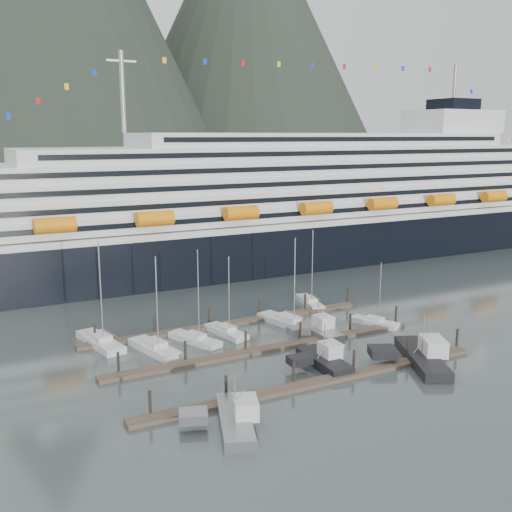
% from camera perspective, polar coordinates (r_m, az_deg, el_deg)
% --- Properties ---
extents(ground, '(1600.00, 1600.00, 0.00)m').
position_cam_1_polar(ground, '(85.52, 5.12, -9.03)').
color(ground, '#4F5D5B').
rests_on(ground, ground).
extents(cruise_ship, '(210.00, 30.40, 50.30)m').
position_cam_1_polar(cruise_ship, '(143.76, 3.50, 4.31)').
color(cruise_ship, black).
rests_on(cruise_ship, ground).
extents(dock_near, '(48.18, 2.28, 3.20)m').
position_cam_1_polar(dock_near, '(75.17, 6.06, -11.77)').
color(dock_near, '#45382C').
rests_on(dock_near, ground).
extents(dock_mid, '(48.18, 2.28, 3.20)m').
position_cam_1_polar(dock_mid, '(85.50, 1.19, -8.77)').
color(dock_mid, '#45382C').
rests_on(dock_mid, ground).
extents(dock_far, '(48.18, 2.28, 3.20)m').
position_cam_1_polar(dock_far, '(96.47, -2.55, -6.40)').
color(dock_far, '#45382C').
rests_on(dock_far, ground).
extents(sailboat_a, '(5.16, 10.41, 14.35)m').
position_cam_1_polar(sailboat_a, '(85.98, -9.63, -8.73)').
color(sailboat_a, beige).
rests_on(sailboat_a, ground).
extents(sailboat_b, '(5.62, 9.43, 14.37)m').
position_cam_1_polar(sailboat_b, '(88.97, -5.84, -7.94)').
color(sailboat_b, beige).
rests_on(sailboat_b, ground).
extents(sailboat_d, '(5.55, 12.56, 14.93)m').
position_cam_1_polar(sailboat_d, '(96.02, 3.14, -6.41)').
color(sailboat_d, beige).
rests_on(sailboat_d, ground).
extents(sailboat_e, '(4.93, 11.47, 15.93)m').
position_cam_1_polar(sailboat_e, '(90.23, -14.61, -7.96)').
color(sailboat_e, beige).
rests_on(sailboat_e, ground).
extents(sailboat_f, '(4.00, 8.82, 12.73)m').
position_cam_1_polar(sailboat_f, '(91.85, -2.87, -7.26)').
color(sailboat_f, beige).
rests_on(sailboat_f, ground).
extents(sailboat_g, '(4.28, 9.57, 14.06)m').
position_cam_1_polar(sailboat_g, '(107.98, 5.15, -4.42)').
color(sailboat_g, beige).
rests_on(sailboat_g, ground).
extents(sailboat_h, '(5.33, 8.17, 10.71)m').
position_cam_1_polar(sailboat_h, '(98.17, 11.20, -6.25)').
color(sailboat_h, beige).
rests_on(sailboat_h, ground).
extents(trawler_a, '(9.31, 11.78, 6.22)m').
position_cam_1_polar(trawler_a, '(64.70, -2.14, -15.22)').
color(trawler_a, gray).
rests_on(trawler_a, ground).
extents(trawler_b, '(7.51, 9.86, 6.29)m').
position_cam_1_polar(trawler_b, '(80.38, 6.43, -9.80)').
color(trawler_b, black).
rests_on(trawler_b, ground).
extents(trawler_c, '(11.71, 14.33, 7.22)m').
position_cam_1_polar(trawler_c, '(83.80, 15.43, -9.19)').
color(trawler_c, black).
rests_on(trawler_c, ground).
extents(trawler_e, '(7.28, 9.56, 6.12)m').
position_cam_1_polar(trawler_e, '(91.87, 5.86, -7.04)').
color(trawler_e, gray).
rests_on(trawler_e, ground).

